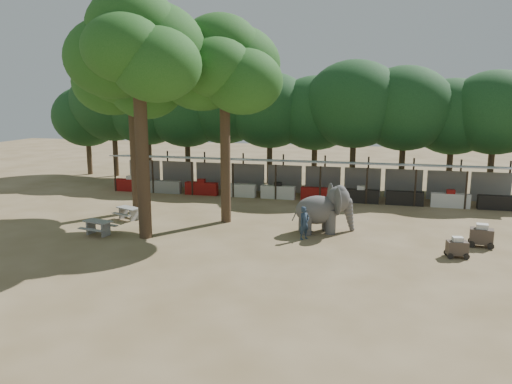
% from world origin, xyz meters
% --- Properties ---
extents(ground, '(100.00, 100.00, 0.00)m').
position_xyz_m(ground, '(0.00, 0.00, 0.00)').
color(ground, brown).
rests_on(ground, ground).
extents(vendor_stalls, '(28.00, 2.99, 2.80)m').
position_xyz_m(vendor_stalls, '(-0.00, 13.84, 1.18)').
color(vendor_stalls, '#97999F').
rests_on(vendor_stalls, ground).
extents(yard_tree_left, '(7.10, 6.90, 11.02)m').
position_xyz_m(yard_tree_left, '(-9.13, 7.19, 8.20)').
color(yard_tree_left, '#332316').
rests_on(yard_tree_left, ground).
extents(yard_tree_center, '(7.10, 6.90, 12.04)m').
position_xyz_m(yard_tree_center, '(-6.13, 2.19, 9.21)').
color(yard_tree_center, '#332316').
rests_on(yard_tree_center, ground).
extents(yard_tree_back, '(7.10, 6.90, 11.36)m').
position_xyz_m(yard_tree_back, '(-3.13, 6.19, 8.54)').
color(yard_tree_back, '#332316').
rests_on(yard_tree_back, ground).
extents(backdrop_trees, '(46.46, 5.95, 8.33)m').
position_xyz_m(backdrop_trees, '(0.00, 19.00, 5.51)').
color(backdrop_trees, '#332316').
rests_on(backdrop_trees, ground).
extents(elephant, '(3.33, 2.56, 2.48)m').
position_xyz_m(elephant, '(2.64, 5.17, 1.24)').
color(elephant, '#494746').
rests_on(elephant, ground).
extents(handler, '(0.68, 0.72, 1.66)m').
position_xyz_m(handler, '(1.82, 3.62, 0.83)').
color(handler, '#26384C').
rests_on(handler, ground).
extents(picnic_table_near, '(1.73, 1.62, 0.75)m').
position_xyz_m(picnic_table_near, '(-8.56, 1.80, 0.49)').
color(picnic_table_near, gray).
rests_on(picnic_table_near, ground).
extents(picnic_table_far, '(1.81, 1.73, 0.71)m').
position_xyz_m(picnic_table_far, '(-8.60, 5.10, 0.47)').
color(picnic_table_far, gray).
rests_on(picnic_table_far, ground).
extents(cart_front, '(1.05, 0.78, 0.94)m').
position_xyz_m(cart_front, '(8.82, 2.45, 0.46)').
color(cart_front, '#3B3029').
rests_on(cart_front, ground).
extents(cart_back, '(1.23, 0.90, 1.11)m').
position_xyz_m(cart_back, '(10.16, 4.41, 0.55)').
color(cart_back, '#3B3029').
rests_on(cart_back, ground).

